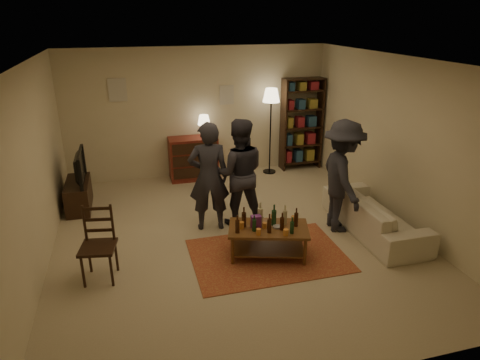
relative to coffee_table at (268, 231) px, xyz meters
name	(u,v)px	position (x,y,z in m)	size (l,w,h in m)	color
floor	(235,237)	(-0.31, 0.67, -0.41)	(6.00, 6.00, 0.00)	#C6B793
room_shell	(167,92)	(-0.96, 3.65, 1.41)	(6.00, 6.00, 6.00)	beige
rug	(268,255)	(0.01, 0.00, -0.40)	(2.20, 1.50, 0.01)	maroon
coffee_table	(268,231)	(0.00, 0.00, 0.00)	(1.26, 0.92, 0.80)	brown
dining_chair	(98,241)	(-2.31, 0.10, 0.13)	(0.51, 0.51, 1.02)	black
tv_stand	(78,188)	(-2.75, 2.47, -0.02)	(0.40, 1.00, 1.06)	black
dresser	(194,157)	(-0.50, 3.38, 0.07)	(1.00, 0.50, 1.36)	maroon
bookshelf	(301,123)	(1.94, 3.45, 0.63)	(0.90, 0.34, 2.02)	black
floor_lamp	(271,101)	(1.17, 3.32, 1.17)	(0.36, 0.36, 1.85)	black
sofa	(374,214)	(1.89, 0.27, -0.10)	(2.08, 0.81, 0.61)	beige
person_left	(209,177)	(-0.63, 1.09, 0.49)	(0.65, 0.43, 1.78)	#27272F
person_right	(239,173)	(-0.13, 1.13, 0.49)	(0.87, 0.68, 1.79)	#2A2931
person_by_sofa	(342,177)	(1.39, 0.51, 0.50)	(1.17, 0.67, 1.81)	#23242A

